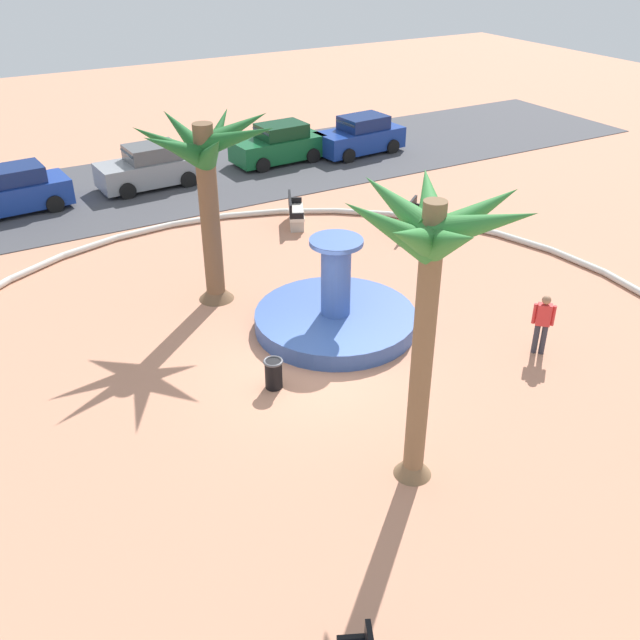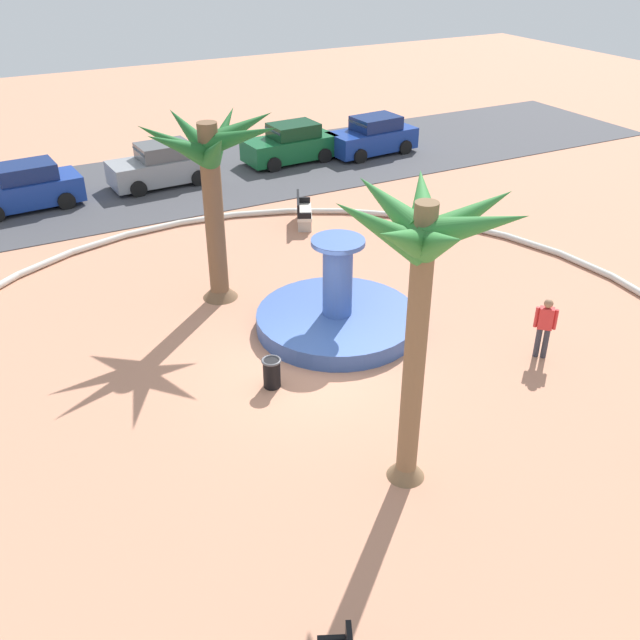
{
  "view_description": "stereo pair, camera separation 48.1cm",
  "coord_description": "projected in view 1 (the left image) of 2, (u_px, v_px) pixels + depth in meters",
  "views": [
    {
      "loc": [
        -6.86,
        -12.35,
        9.51
      ],
      "look_at": [
        0.43,
        0.41,
        1.0
      ],
      "focal_mm": 39.68,
      "sensor_mm": 36.0,
      "label": 1
    },
    {
      "loc": [
        -6.43,
        -12.59,
        9.51
      ],
      "look_at": [
        0.43,
        0.41,
        1.0
      ],
      "focal_mm": 39.68,
      "sensor_mm": 36.0,
      "label": 2
    }
  ],
  "objects": [
    {
      "name": "parked_car_rightmost",
      "position": [
        360.0,
        136.0,
        31.67
      ],
      "size": [
        4.12,
        2.16,
        1.67
      ],
      "color": "navy",
      "rests_on": "ground"
    },
    {
      "name": "fountain",
      "position": [
        335.0,
        316.0,
        18.48
      ],
      "size": [
        4.23,
        4.23,
        2.52
      ],
      "color": "#38569E",
      "rests_on": "ground"
    },
    {
      "name": "bench_east",
      "position": [
        414.0,
        221.0,
        24.12
      ],
      "size": [
        1.57,
        1.38,
        1.0
      ],
      "color": "#B73D33",
      "rests_on": "ground"
    },
    {
      "name": "palm_tree_near_fountain",
      "position": [
        207.0,
        170.0,
        18.18
      ],
      "size": [
        3.82,
        3.73,
        5.22
      ],
      "color": "brown",
      "rests_on": "ground"
    },
    {
      "name": "ground_plane",
      "position": [
        313.0,
        368.0,
        16.99
      ],
      "size": [
        80.0,
        80.0,
        0.0
      ],
      "primitive_type": "plane",
      "color": "tan"
    },
    {
      "name": "bench_north",
      "position": [
        296.0,
        215.0,
        24.62
      ],
      "size": [
        1.14,
        1.66,
        1.0
      ],
      "color": "beige",
      "rests_on": "ground"
    },
    {
      "name": "street_asphalt",
      "position": [
        133.0,
        189.0,
        27.94
      ],
      "size": [
        48.0,
        8.0,
        0.03
      ],
      "primitive_type": "cube",
      "color": "#424247",
      "rests_on": "ground"
    },
    {
      "name": "parked_car_leftmost",
      "position": [
        12.0,
        192.0,
        25.42
      ],
      "size": [
        4.11,
        2.14,
        1.67
      ],
      "color": "navy",
      "rests_on": "ground"
    },
    {
      "name": "parked_car_third",
      "position": [
        279.0,
        145.0,
        30.52
      ],
      "size": [
        4.09,
        2.09,
        1.67
      ],
      "color": "#145B2D",
      "rests_on": "ground"
    },
    {
      "name": "plaza_curb",
      "position": [
        313.0,
        364.0,
        16.94
      ],
      "size": [
        20.36,
        20.36,
        0.2
      ],
      "primitive_type": "torus",
      "color": "silver",
      "rests_on": "ground"
    },
    {
      "name": "parked_car_second",
      "position": [
        150.0,
        168.0,
        27.8
      ],
      "size": [
        4.08,
        2.07,
        1.67
      ],
      "color": "gray",
      "rests_on": "ground"
    },
    {
      "name": "palm_tree_by_curb",
      "position": [
        430.0,
        263.0,
        11.53
      ],
      "size": [
        3.2,
        3.27,
        5.88
      ],
      "color": "brown",
      "rests_on": "ground"
    },
    {
      "name": "trash_bin",
      "position": [
        274.0,
        373.0,
        16.12
      ],
      "size": [
        0.46,
        0.46,
        0.73
      ],
      "color": "black",
      "rests_on": "ground"
    },
    {
      "name": "person_pedestrian_stroll",
      "position": [
        543.0,
        322.0,
        17.14
      ],
      "size": [
        0.41,
        0.39,
        1.6
      ],
      "color": "#33333D",
      "rests_on": "ground"
    }
  ]
}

